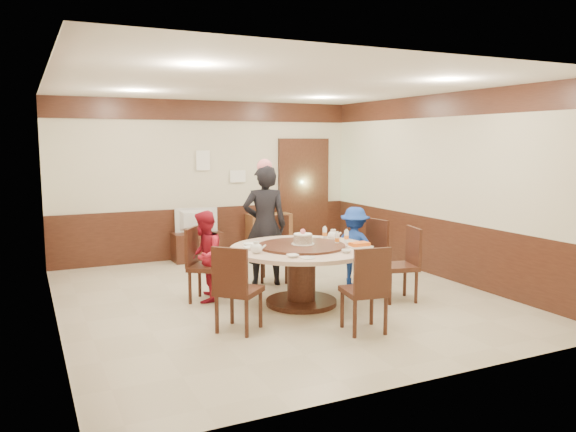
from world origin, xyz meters
name	(u,v)px	position (x,y,z in m)	size (l,w,h in m)	color
room	(277,218)	(0.01, 0.01, 1.08)	(6.00, 6.04, 2.84)	beige
banquet_table	(301,264)	(0.14, -0.44, 0.53)	(1.82, 1.82, 0.78)	#3A1C12
chair_0	(367,266)	(1.40, -0.06, 0.30)	(0.53, 0.52, 0.97)	#3A1C12
chair_1	(275,260)	(0.35, 0.86, 0.30)	(0.59, 0.60, 0.97)	#3A1C12
chair_2	(206,278)	(-0.92, 0.24, 0.30)	(0.62, 0.62, 0.97)	#3A1C12
chair_3	(238,304)	(-0.95, -1.06, 0.30)	(0.62, 0.62, 0.97)	#3A1C12
chair_4	(365,305)	(0.29, -1.68, 0.30)	(0.50, 0.51, 0.97)	#3A1C12
chair_5	(399,278)	(1.40, -0.83, 0.30)	(0.54, 0.53, 0.97)	#3A1C12
person_standing	(265,225)	(0.13, 0.71, 0.87)	(0.64, 0.42, 1.75)	black
person_red	(204,256)	(-0.93, 0.24, 0.60)	(0.58, 0.45, 1.19)	#A91629
person_blue	(355,247)	(1.24, 0.03, 0.58)	(0.75, 0.43, 1.16)	#183B9E
birthday_cake	(303,239)	(0.17, -0.42, 0.85)	(0.29, 0.29, 0.20)	white
teapot_left	(256,248)	(-0.53, -0.57, 0.81)	(0.17, 0.15, 0.13)	white
teapot_right	(333,236)	(0.77, -0.16, 0.81)	(0.17, 0.15, 0.13)	white
bowl_0	(250,245)	(-0.44, -0.11, 0.77)	(0.17, 0.17, 0.04)	white
bowl_1	(346,251)	(0.47, -1.00, 0.77)	(0.12, 0.12, 0.04)	white
bowl_2	(293,256)	(-0.24, -0.97, 0.77)	(0.14, 0.14, 0.03)	white
bowl_3	(351,243)	(0.78, -0.58, 0.77)	(0.13, 0.13, 0.04)	white
bowl_4	(249,248)	(-0.52, -0.31, 0.77)	(0.16, 0.16, 0.04)	white
saucer_near	(308,258)	(-0.11, -1.09, 0.76)	(0.18, 0.18, 0.01)	white
saucer_far	(314,238)	(0.59, 0.06, 0.76)	(0.18, 0.18, 0.01)	white
shrimp_platter	(359,245)	(0.80, -0.77, 0.78)	(0.30, 0.20, 0.06)	white
bottle_0	(337,239)	(0.62, -0.52, 0.83)	(0.06, 0.06, 0.16)	white
bottle_1	(346,236)	(0.83, -0.40, 0.83)	(0.06, 0.06, 0.16)	white
bottle_2	(325,233)	(0.70, -0.05, 0.83)	(0.06, 0.06, 0.16)	white
tv_stand	(197,246)	(-0.30, 2.75, 0.25)	(0.85, 0.45, 0.50)	#3A1C12
television	(197,220)	(-0.30, 2.75, 0.71)	(0.74, 0.10, 0.43)	gray
side_cabinet	(269,234)	(1.09, 2.78, 0.38)	(0.80, 0.40, 0.75)	brown
thermos	(270,204)	(1.11, 2.78, 0.94)	(0.15, 0.15, 0.38)	silver
notice_left	(203,160)	(-0.10, 2.96, 1.75)	(0.25, 0.00, 0.35)	white
notice_right	(238,176)	(0.55, 2.96, 1.45)	(0.30, 0.00, 0.22)	white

